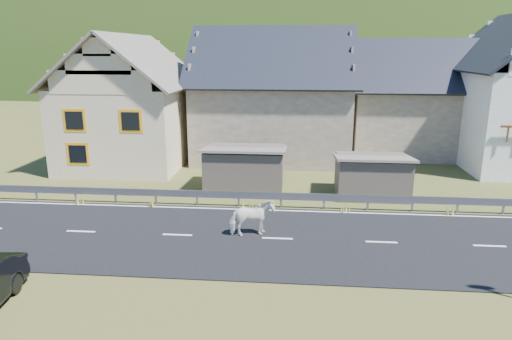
# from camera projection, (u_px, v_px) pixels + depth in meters

# --- Properties ---
(ground) EXTENTS (160.00, 160.00, 0.00)m
(ground) POSITION_uv_depth(u_px,v_px,m) (277.00, 239.00, 17.86)
(ground) COLOR #3E4D21
(ground) RESTS_ON ground
(road) EXTENTS (60.00, 7.00, 0.04)m
(road) POSITION_uv_depth(u_px,v_px,m) (277.00, 239.00, 17.85)
(road) COLOR black
(road) RESTS_ON ground
(lane_markings) EXTENTS (60.00, 6.60, 0.01)m
(lane_markings) POSITION_uv_depth(u_px,v_px,m) (277.00, 238.00, 17.84)
(lane_markings) COLOR silver
(lane_markings) RESTS_ON road
(guardrail) EXTENTS (28.10, 0.09, 0.75)m
(guardrail) POSITION_uv_depth(u_px,v_px,m) (281.00, 197.00, 21.26)
(guardrail) COLOR #93969B
(guardrail) RESTS_ON ground
(shed_left) EXTENTS (4.30, 3.30, 2.40)m
(shed_left) POSITION_uv_depth(u_px,v_px,m) (245.00, 169.00, 24.00)
(shed_left) COLOR brown
(shed_left) RESTS_ON ground
(shed_right) EXTENTS (3.80, 2.90, 2.20)m
(shed_right) POSITION_uv_depth(u_px,v_px,m) (372.00, 176.00, 22.99)
(shed_right) COLOR brown
(shed_right) RESTS_ON ground
(house_cream) EXTENTS (7.80, 9.80, 8.30)m
(house_cream) POSITION_uv_depth(u_px,v_px,m) (130.00, 95.00, 29.14)
(house_cream) COLOR beige
(house_cream) RESTS_ON ground
(house_stone_a) EXTENTS (10.80, 9.80, 8.90)m
(house_stone_a) POSITION_uv_depth(u_px,v_px,m) (273.00, 88.00, 31.19)
(house_stone_a) COLOR tan
(house_stone_a) RESTS_ON ground
(house_stone_b) EXTENTS (9.80, 8.80, 8.10)m
(house_stone_b) POSITION_uv_depth(u_px,v_px,m) (415.00, 92.00, 32.36)
(house_stone_b) COLOR tan
(house_stone_b) RESTS_ON ground
(mountain) EXTENTS (440.00, 280.00, 260.00)m
(mountain) POSITION_uv_depth(u_px,v_px,m) (307.00, 115.00, 195.85)
(mountain) COLOR #213C0F
(mountain) RESTS_ON ground
(conifer_patch) EXTENTS (76.00, 50.00, 28.00)m
(conifer_patch) POSITION_uv_depth(u_px,v_px,m) (97.00, 54.00, 126.92)
(conifer_patch) COLOR black
(conifer_patch) RESTS_ON ground
(horse) EXTENTS (1.30, 1.91, 1.47)m
(horse) POSITION_uv_depth(u_px,v_px,m) (252.00, 218.00, 17.95)
(horse) COLOR white
(horse) RESTS_ON road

